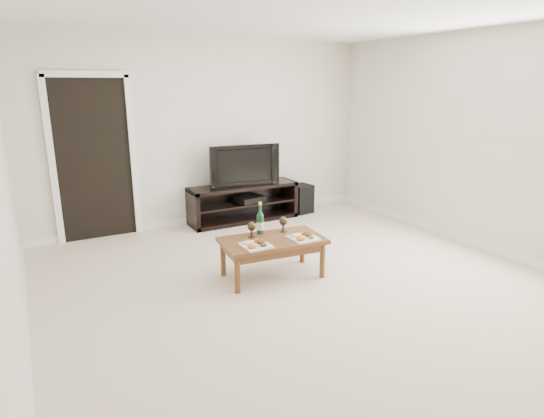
{
  "coord_description": "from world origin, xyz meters",
  "views": [
    {
      "loc": [
        -2.33,
        -3.4,
        1.98
      ],
      "look_at": [
        -0.1,
        0.65,
        0.7
      ],
      "focal_mm": 30.0,
      "sensor_mm": 36.0,
      "label": 1
    }
  ],
  "objects_px": {
    "subwoofer": "(301,199)",
    "coffee_table": "(272,258)",
    "television": "(243,165)",
    "media_console": "(243,203)"
  },
  "relations": [
    {
      "from": "subwoofer",
      "to": "coffee_table",
      "type": "bearing_deg",
      "value": -135.92
    },
    {
      "from": "media_console",
      "to": "television",
      "type": "bearing_deg",
      "value": 0.0
    },
    {
      "from": "media_console",
      "to": "subwoofer",
      "type": "height_order",
      "value": "media_console"
    },
    {
      "from": "subwoofer",
      "to": "coffee_table",
      "type": "distance_m",
      "value": 2.53
    },
    {
      "from": "coffee_table",
      "to": "television",
      "type": "bearing_deg",
      "value": 73.04
    },
    {
      "from": "television",
      "to": "coffee_table",
      "type": "distance_m",
      "value": 2.17
    },
    {
      "from": "media_console",
      "to": "coffee_table",
      "type": "distance_m",
      "value": 2.08
    },
    {
      "from": "media_console",
      "to": "coffee_table",
      "type": "relative_size",
      "value": 1.53
    },
    {
      "from": "television",
      "to": "coffee_table",
      "type": "height_order",
      "value": "television"
    },
    {
      "from": "subwoofer",
      "to": "coffee_table",
      "type": "xyz_separation_m",
      "value": [
        -1.6,
        -1.96,
        -0.01
      ]
    }
  ]
}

